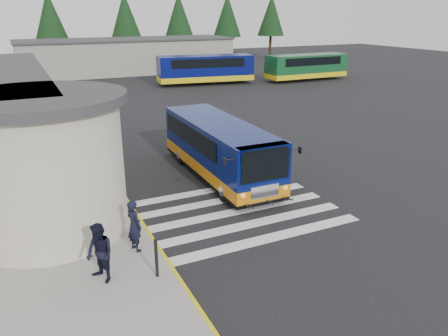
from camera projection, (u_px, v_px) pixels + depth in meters
name	position (u px, v px, depth m)	size (l,w,h in m)	color
ground	(235.00, 202.00, 18.02)	(140.00, 140.00, 0.00)	black
curb_strip	(116.00, 184.00, 19.73)	(0.12, 34.00, 0.16)	yellow
crosswalk	(233.00, 212.00, 17.13)	(8.00, 5.35, 0.01)	silver
depot_building	(127.00, 56.00, 55.37)	(26.40, 8.40, 4.20)	gray
tree_line	(113.00, 16.00, 60.69)	(58.40, 4.40, 10.00)	black
transit_bus	(219.00, 151.00, 20.52)	(3.38, 9.31, 2.61)	#071252
pedestrian_a	(134.00, 226.00, 13.87)	(0.63, 0.41, 1.73)	black
pedestrian_b	(100.00, 253.00, 12.25)	(0.86, 0.67, 1.77)	black
bollard	(156.00, 258.00, 12.55)	(0.10, 0.10, 1.21)	black
far_bus_a	(205.00, 68.00, 46.53)	(10.41, 4.23, 2.61)	#070D53
far_bus_b	(306.00, 66.00, 49.20)	(9.58, 2.75, 2.47)	#124723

